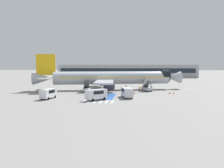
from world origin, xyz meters
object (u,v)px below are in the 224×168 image
Objects in this scene: airliner at (110,78)px; traffic_cone_1 at (134,92)px; boarding_stairs_forward at (147,88)px; service_van_1 at (96,94)px; boarding_stairs_aft at (87,88)px; terminal_building at (127,71)px; ground_crew_1 at (126,87)px; traffic_cone_0 at (174,93)px; traffic_cone_2 at (170,93)px; service_van_2 at (48,93)px; ground_crew_2 at (104,88)px; ground_crew_0 at (140,89)px; fuel_tanker at (96,79)px; service_van_0 at (127,92)px.

traffic_cone_1 is (7.47, -8.17, -3.38)m from airliner.
boarding_stairs_forward reaches higher than service_van_1.
airliner is 8.21× the size of boarding_stairs_aft.
ground_crew_1 is at bearing -87.92° from terminal_building.
traffic_cone_0 is 1.38m from traffic_cone_2.
airliner reaches higher than service_van_1.
service_van_1 is at bearing -15.51° from airliner.
service_van_2 is at bearing -148.52° from ground_crew_1.
boarding_stairs_aft is at bearing -21.57° from ground_crew_2.
ground_crew_1 is (-3.96, 3.22, 0.11)m from ground_crew_0.
boarding_stairs_forward reaches higher than fuel_tanker.
ground_crew_0 is 3.53m from traffic_cone_1.
service_van_1 is 7.96× the size of traffic_cone_2.
service_van_1 is 15.45m from ground_crew_2.
boarding_stairs_aft reaches higher than traffic_cone_2.
ground_crew_0 is (8.91, -5.01, -2.73)m from airliner.
service_van_2 is 2.88× the size of ground_crew_2.
service_van_1 is 0.94× the size of service_van_2.
service_van_2 is at bearing 23.95° from ground_crew_2.
boarding_stairs_aft reaches higher than traffic_cone_1.
service_van_2 is 2.77× the size of ground_crew_1.
airliner is 8.10× the size of service_van_0.
service_van_0 is 11.70× the size of traffic_cone_0.
terminal_building is (-9.03, 77.83, 3.03)m from boarding_stairs_forward.
service_van_2 is at bearing 40.89° from service_van_1.
fuel_tanker is at bearing -174.13° from airliner.
ground_crew_0 is at bearing 62.22° from service_van_0.
fuel_tanker is 5.42× the size of ground_crew_1.
ground_crew_1 is at bearing 111.54° from traffic_cone_1.
service_van_0 is 1.13× the size of service_van_2.
boarding_stairs_aft is 31.39m from fuel_tanker.
airliner is 75.91m from terminal_building.
service_van_1 is 2.87× the size of ground_crew_0.
traffic_cone_1 is at bearing 65.99° from service_van_0.
ground_crew_0 is (17.81, -30.12, -0.73)m from fuel_tanker.
boarding_stairs_aft is 9.42× the size of traffic_cone_2.
ground_crew_1 reaches higher than traffic_cone_2.
airliner reaches higher than fuel_tanker.
service_van_0 is 7.87m from service_van_1.
ground_crew_1 is at bearing 56.49° from airliner.
fuel_tanker is (-8.90, 25.11, -2.00)m from airliner.
service_van_1 reaches higher than traffic_cone_0.
service_van_1 is (5.45, -14.72, 0.40)m from boarding_stairs_aft.
ground_crew_0 is 2.87× the size of traffic_cone_1.
boarding_stairs_forward reaches higher than ground_crew_2.
ground_crew_1 is at bearing -60.98° from service_van_1.
boarding_stairs_forward is 0.57× the size of fuel_tanker.
boarding_stairs_forward is 6.21m from ground_crew_1.
boarding_stairs_aft is 1.18× the size of service_van_1.
terminal_building is at bearing 164.74° from airliner.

